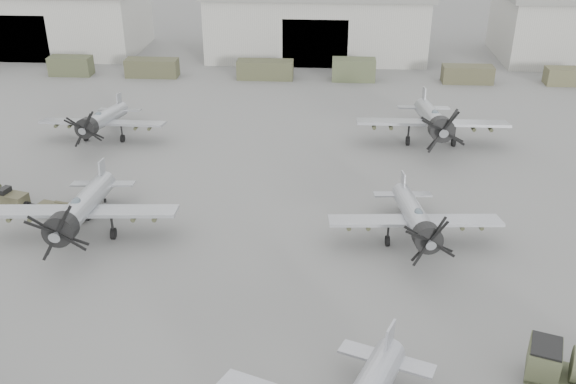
% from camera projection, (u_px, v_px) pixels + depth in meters
% --- Properties ---
extents(ground, '(220.00, 220.00, 0.00)m').
position_uv_depth(ground, '(282.00, 376.00, 31.63)').
color(ground, '#525250').
rests_on(ground, ground).
extents(hangar_left, '(29.00, 14.80, 8.70)m').
position_uv_depth(hangar_left, '(37.00, 17.00, 87.10)').
color(hangar_left, gray).
rests_on(hangar_left, ground).
extents(hangar_center, '(29.00, 14.80, 8.70)m').
position_uv_depth(hangar_center, '(317.00, 21.00, 84.84)').
color(hangar_center, gray).
rests_on(hangar_center, ground).
extents(support_truck_1, '(5.03, 2.20, 2.26)m').
position_uv_depth(support_truck_1, '(71.00, 66.00, 77.39)').
color(support_truck_1, '#393D28').
rests_on(support_truck_1, ground).
extents(support_truck_2, '(6.24, 2.20, 2.14)m').
position_uv_depth(support_truck_2, '(152.00, 68.00, 76.83)').
color(support_truck_2, '#3A3A26').
rests_on(support_truck_2, ground).
extents(support_truck_3, '(6.62, 2.20, 2.21)m').
position_uv_depth(support_truck_3, '(265.00, 70.00, 76.00)').
color(support_truck_3, '#3D3F29').
rests_on(support_truck_3, ground).
extents(support_truck_4, '(5.05, 2.20, 2.60)m').
position_uv_depth(support_truck_4, '(354.00, 70.00, 75.30)').
color(support_truck_4, '#41472F').
rests_on(support_truck_4, ground).
extents(support_truck_5, '(5.82, 2.20, 2.00)m').
position_uv_depth(support_truck_5, '(467.00, 74.00, 74.65)').
color(support_truck_5, '#3F3E29').
rests_on(support_truck_5, ground).
extents(support_truck_6, '(5.75, 2.20, 1.96)m').
position_uv_depth(support_truck_6, '(571.00, 76.00, 73.96)').
color(support_truck_6, '#4A4830').
rests_on(support_truck_6, ground).
extents(aircraft_mid_1, '(12.71, 11.44, 5.07)m').
position_uv_depth(aircraft_mid_1, '(80.00, 209.00, 42.31)').
color(aircraft_mid_1, '#95989D').
rests_on(aircraft_mid_1, ground).
extents(aircraft_mid_2, '(11.43, 10.28, 4.56)m').
position_uv_depth(aircraft_mid_2, '(416.00, 219.00, 41.64)').
color(aircraft_mid_2, '#9A9DA3').
rests_on(aircraft_mid_2, ground).
extents(aircraft_far_0, '(11.35, 10.22, 4.56)m').
position_uv_depth(aircraft_far_0, '(101.00, 120.00, 57.91)').
color(aircraft_far_0, '#94969C').
rests_on(aircraft_far_0, ground).
extents(aircraft_far_1, '(13.50, 12.15, 5.43)m').
position_uv_depth(aircraft_far_1, '(433.00, 120.00, 56.84)').
color(aircraft_far_1, '#94979C').
rests_on(aircraft_far_1, ground).
extents(tug_trailer, '(7.39, 3.21, 1.47)m').
position_uv_depth(tug_trailer, '(31.00, 203.00, 46.82)').
color(tug_trailer, '#403D29').
rests_on(tug_trailer, ground).
extents(ground_crew, '(0.61, 0.75, 1.79)m').
position_uv_depth(ground_crew, '(0.00, 189.00, 48.16)').
color(ground_crew, '#393A26').
rests_on(ground_crew, ground).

